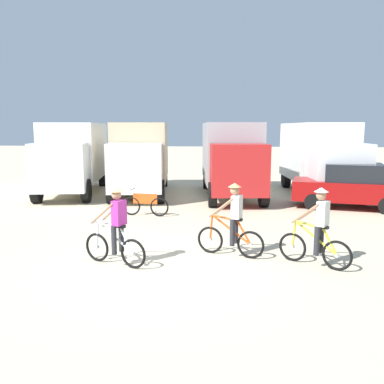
{
  "coord_description": "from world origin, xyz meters",
  "views": [
    {
      "loc": [
        1.63,
        -8.72,
        3.12
      ],
      "look_at": [
        0.44,
        3.93,
        1.1
      ],
      "focal_mm": 37.81,
      "sensor_mm": 36.0,
      "label": 1
    }
  ],
  "objects_px": {
    "sedan_parked": "(350,186)",
    "cyclist_orange_shirt": "(116,229)",
    "box_truck_avon_van": "(74,154)",
    "bicycle_spare": "(145,205)",
    "box_truck_grey_hauler": "(231,155)",
    "box_truck_white_box": "(319,155)",
    "cyclist_cowboy_hat": "(233,222)",
    "box_truck_tan_camper": "(141,154)",
    "cyclist_near_camera": "(318,230)"
  },
  "relations": [
    {
      "from": "box_truck_tan_camper",
      "to": "cyclist_orange_shirt",
      "type": "relative_size",
      "value": 3.84
    },
    {
      "from": "sedan_parked",
      "to": "cyclist_near_camera",
      "type": "distance_m",
      "value": 7.51
    },
    {
      "from": "box_truck_avon_van",
      "to": "cyclist_orange_shirt",
      "type": "height_order",
      "value": "box_truck_avon_van"
    },
    {
      "from": "box_truck_avon_van",
      "to": "box_truck_tan_camper",
      "type": "xyz_separation_m",
      "value": [
        3.27,
        0.14,
        0.0
      ]
    },
    {
      "from": "box_truck_white_box",
      "to": "cyclist_cowboy_hat",
      "type": "xyz_separation_m",
      "value": [
        -4.1,
        -9.83,
        -1.03
      ]
    },
    {
      "from": "cyclist_cowboy_hat",
      "to": "bicycle_spare",
      "type": "xyz_separation_m",
      "value": [
        -3.09,
        4.34,
        -0.45
      ]
    },
    {
      "from": "box_truck_tan_camper",
      "to": "bicycle_spare",
      "type": "xyz_separation_m",
      "value": [
        1.22,
        -5.01,
        -1.48
      ]
    },
    {
      "from": "box_truck_tan_camper",
      "to": "cyclist_orange_shirt",
      "type": "bearing_deg",
      "value": -80.76
    },
    {
      "from": "bicycle_spare",
      "to": "cyclist_orange_shirt",
      "type": "bearing_deg",
      "value": -85.14
    },
    {
      "from": "cyclist_near_camera",
      "to": "bicycle_spare",
      "type": "relative_size",
      "value": 1.05
    },
    {
      "from": "sedan_parked",
      "to": "bicycle_spare",
      "type": "height_order",
      "value": "sedan_parked"
    },
    {
      "from": "box_truck_tan_camper",
      "to": "bicycle_spare",
      "type": "relative_size",
      "value": 4.05
    },
    {
      "from": "box_truck_white_box",
      "to": "sedan_parked",
      "type": "relative_size",
      "value": 1.55
    },
    {
      "from": "box_truck_white_box",
      "to": "sedan_parked",
      "type": "bearing_deg",
      "value": -81.78
    },
    {
      "from": "box_truck_white_box",
      "to": "cyclist_near_camera",
      "type": "distance_m",
      "value": 10.67
    },
    {
      "from": "box_truck_tan_camper",
      "to": "bicycle_spare",
      "type": "bearing_deg",
      "value": -76.27
    },
    {
      "from": "box_truck_avon_van",
      "to": "box_truck_grey_hauler",
      "type": "xyz_separation_m",
      "value": [
        7.55,
        -0.2,
        0.0
      ]
    },
    {
      "from": "cyclist_near_camera",
      "to": "cyclist_cowboy_hat",
      "type": "bearing_deg",
      "value": 163.57
    },
    {
      "from": "box_truck_tan_camper",
      "to": "cyclist_near_camera",
      "type": "height_order",
      "value": "box_truck_tan_camper"
    },
    {
      "from": "box_truck_tan_camper",
      "to": "cyclist_near_camera",
      "type": "relative_size",
      "value": 3.84
    },
    {
      "from": "cyclist_orange_shirt",
      "to": "box_truck_white_box",
      "type": "bearing_deg",
      "value": 57.94
    },
    {
      "from": "bicycle_spare",
      "to": "box_truck_avon_van",
      "type": "bearing_deg",
      "value": 132.73
    },
    {
      "from": "box_truck_avon_van",
      "to": "box_truck_white_box",
      "type": "height_order",
      "value": "same"
    },
    {
      "from": "cyclist_orange_shirt",
      "to": "bicycle_spare",
      "type": "relative_size",
      "value": 1.05
    },
    {
      "from": "box_truck_avon_van",
      "to": "box_truck_tan_camper",
      "type": "bearing_deg",
      "value": 2.53
    },
    {
      "from": "box_truck_avon_van",
      "to": "bicycle_spare",
      "type": "relative_size",
      "value": 4.08
    },
    {
      "from": "sedan_parked",
      "to": "cyclist_near_camera",
      "type": "relative_size",
      "value": 2.46
    },
    {
      "from": "cyclist_orange_shirt",
      "to": "cyclist_cowboy_hat",
      "type": "bearing_deg",
      "value": 19.29
    },
    {
      "from": "box_truck_tan_camper",
      "to": "box_truck_grey_hauler",
      "type": "bearing_deg",
      "value": -4.63
    },
    {
      "from": "sedan_parked",
      "to": "cyclist_near_camera",
      "type": "height_order",
      "value": "cyclist_near_camera"
    },
    {
      "from": "box_truck_avon_van",
      "to": "box_truck_tan_camper",
      "type": "height_order",
      "value": "same"
    },
    {
      "from": "cyclist_near_camera",
      "to": "box_truck_grey_hauler",
      "type": "bearing_deg",
      "value": 101.43
    },
    {
      "from": "box_truck_tan_camper",
      "to": "cyclist_cowboy_hat",
      "type": "height_order",
      "value": "box_truck_tan_camper"
    },
    {
      "from": "box_truck_avon_van",
      "to": "bicycle_spare",
      "type": "height_order",
      "value": "box_truck_avon_van"
    },
    {
      "from": "box_truck_white_box",
      "to": "box_truck_tan_camper",
      "type": "bearing_deg",
      "value": -176.71
    },
    {
      "from": "box_truck_grey_hauler",
      "to": "cyclist_orange_shirt",
      "type": "xyz_separation_m",
      "value": [
        -2.61,
        -9.92,
        -1.03
      ]
    },
    {
      "from": "box_truck_grey_hauler",
      "to": "sedan_parked",
      "type": "relative_size",
      "value": 1.56
    },
    {
      "from": "box_truck_avon_van",
      "to": "sedan_parked",
      "type": "xyz_separation_m",
      "value": [
        12.16,
        -2.75,
        -0.99
      ]
    },
    {
      "from": "box_truck_tan_camper",
      "to": "bicycle_spare",
      "type": "height_order",
      "value": "box_truck_tan_camper"
    },
    {
      "from": "cyclist_orange_shirt",
      "to": "cyclist_cowboy_hat",
      "type": "distance_m",
      "value": 2.8
    },
    {
      "from": "box_truck_grey_hauler",
      "to": "cyclist_orange_shirt",
      "type": "distance_m",
      "value": 10.31
    },
    {
      "from": "box_truck_grey_hauler",
      "to": "bicycle_spare",
      "type": "bearing_deg",
      "value": -123.26
    },
    {
      "from": "cyclist_orange_shirt",
      "to": "cyclist_near_camera",
      "type": "distance_m",
      "value": 4.56
    },
    {
      "from": "sedan_parked",
      "to": "cyclist_orange_shirt",
      "type": "height_order",
      "value": "cyclist_orange_shirt"
    },
    {
      "from": "cyclist_near_camera",
      "to": "box_truck_avon_van",
      "type": "bearing_deg",
      "value": 134.17
    },
    {
      "from": "box_truck_tan_camper",
      "to": "box_truck_white_box",
      "type": "distance_m",
      "value": 8.42
    },
    {
      "from": "box_truck_grey_hauler",
      "to": "box_truck_white_box",
      "type": "height_order",
      "value": "same"
    },
    {
      "from": "box_truck_grey_hauler",
      "to": "sedan_parked",
      "type": "xyz_separation_m",
      "value": [
        4.61,
        -2.55,
        -0.99
      ]
    },
    {
      "from": "box_truck_grey_hauler",
      "to": "bicycle_spare",
      "type": "relative_size",
      "value": 4.03
    },
    {
      "from": "box_truck_avon_van",
      "to": "cyclist_near_camera",
      "type": "distance_m",
      "value": 13.65
    }
  ]
}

